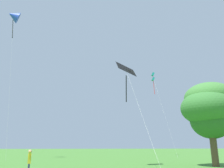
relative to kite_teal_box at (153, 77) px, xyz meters
name	(u,v)px	position (x,y,z in m)	size (l,w,h in m)	color
kite_teal_box	(153,77)	(0.00, 0.00, 0.00)	(1.54, 11.69, 17.43)	teal
kite_black_large	(126,75)	(-12.48, -24.23, -7.72)	(2.08, 9.25, 10.02)	black
kite_blue_delta	(14,16)	(-27.74, -8.37, 6.73)	(4.05, 7.15, 24.20)	blue
person_with_spool	(29,161)	(-20.05, -30.68, -15.34)	(0.21, 0.50, 1.54)	#2D3351
tree_right_cluster	(209,108)	(-4.85, -25.83, -11.02)	(5.33, 5.16, 7.76)	brown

